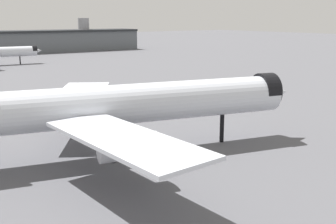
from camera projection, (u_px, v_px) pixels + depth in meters
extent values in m
plane|color=#56565B|center=(115.00, 153.00, 62.30)|extent=(900.00, 900.00, 0.00)
cylinder|color=silver|center=(124.00, 104.00, 60.49)|extent=(52.07, 19.44, 5.97)
cone|color=silver|center=(271.00, 93.00, 69.75)|extent=(7.87, 7.37, 5.86)
cylinder|color=black|center=(265.00, 91.00, 69.22)|extent=(4.17, 6.53, 6.03)
cube|color=silver|center=(81.00, 94.00, 72.62)|extent=(19.89, 24.29, 0.48)
cylinder|color=#B7BAC1|center=(91.00, 107.00, 70.95)|extent=(7.93, 5.09, 3.29)
cube|color=silver|center=(124.00, 139.00, 45.84)|extent=(9.54, 23.94, 0.48)
cylinder|color=#B7BAC1|center=(128.00, 147.00, 49.30)|extent=(7.93, 5.09, 3.29)
cylinder|color=black|center=(222.00, 128.00, 67.64)|extent=(0.72, 0.72, 4.78)
cylinder|color=black|center=(104.00, 135.00, 63.64)|extent=(0.72, 0.72, 4.78)
cylinder|color=black|center=(113.00, 147.00, 57.95)|extent=(0.72, 0.72, 4.78)
cone|color=silver|center=(36.00, 51.00, 183.37)|extent=(5.29, 4.83, 4.28)
cylinder|color=black|center=(34.00, 50.00, 182.88)|extent=(2.49, 4.62, 4.41)
cylinder|color=black|center=(20.00, 60.00, 180.76)|extent=(0.52, 0.52, 3.49)
cylinder|color=#939399|center=(84.00, 34.00, 254.21)|extent=(6.82, 6.82, 20.02)
cube|color=black|center=(74.00, 105.00, 94.05)|extent=(5.33, 5.67, 0.35)
cube|color=#232833|center=(80.00, 101.00, 93.46)|extent=(3.18, 3.17, 1.60)
cube|color=#1E2D38|center=(84.00, 100.00, 93.18)|extent=(1.52, 1.32, 0.80)
cube|color=#232833|center=(69.00, 99.00, 93.97)|extent=(3.90, 4.00, 2.20)
cylinder|color=black|center=(83.00, 105.00, 94.76)|extent=(0.80, 0.87, 0.90)
cylinder|color=black|center=(79.00, 107.00, 92.58)|extent=(0.80, 0.87, 0.90)
cylinder|color=black|center=(68.00, 104.00, 95.59)|extent=(0.80, 0.87, 0.90)
cylinder|color=black|center=(64.00, 106.00, 93.41)|extent=(0.80, 0.87, 0.90)
cube|color=black|center=(2.00, 117.00, 83.62)|extent=(2.30, 2.79, 0.20)
cube|color=beige|center=(2.00, 113.00, 83.44)|extent=(2.30, 2.79, 1.40)
sphere|color=black|center=(2.00, 116.00, 84.76)|extent=(0.44, 0.44, 0.44)
sphere|color=black|center=(2.00, 119.00, 82.54)|extent=(0.44, 0.44, 0.44)
sphere|color=black|center=(8.00, 117.00, 83.79)|extent=(0.44, 0.44, 0.44)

